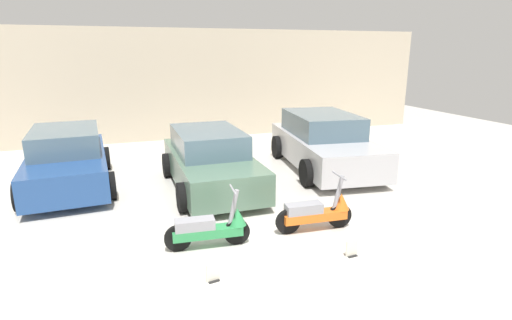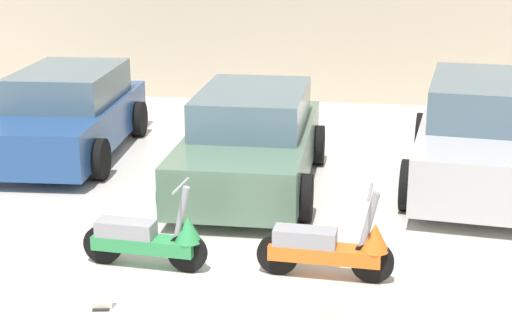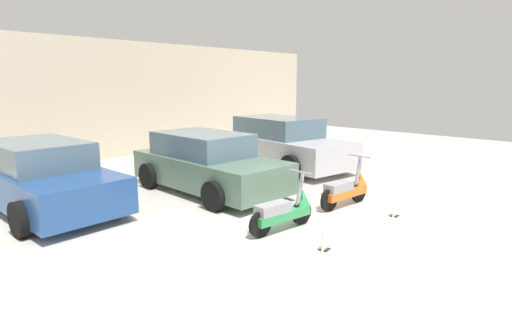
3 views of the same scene
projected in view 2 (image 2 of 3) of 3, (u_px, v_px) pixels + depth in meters
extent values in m
plane|color=silver|center=(184.00, 296.00, 7.65)|extent=(28.00, 28.00, 0.00)
cube|color=beige|center=(287.00, 7.00, 15.62)|extent=(19.60, 0.12, 3.80)
cylinder|color=black|center=(187.00, 252.00, 8.15)|extent=(0.43, 0.11, 0.42)
cylinder|color=black|center=(103.00, 244.00, 8.35)|extent=(0.43, 0.11, 0.42)
cube|color=#2D8C4C|center=(144.00, 244.00, 8.23)|extent=(1.13, 0.35, 0.15)
cube|color=gray|center=(126.00, 228.00, 8.23)|extent=(0.64, 0.30, 0.17)
cylinder|color=gray|center=(181.00, 214.00, 8.03)|extent=(0.20, 0.09, 0.60)
cylinder|color=gray|center=(181.00, 186.00, 7.95)|extent=(0.07, 0.49, 0.03)
cone|color=#2D8C4C|center=(188.00, 229.00, 8.07)|extent=(0.31, 0.31, 0.28)
cylinder|color=black|center=(372.00, 262.00, 7.90)|extent=(0.44, 0.10, 0.44)
cylinder|color=black|center=(278.00, 254.00, 8.09)|extent=(0.44, 0.10, 0.44)
cube|color=orange|center=(325.00, 253.00, 7.98)|extent=(1.15, 0.33, 0.15)
cube|color=gray|center=(305.00, 237.00, 7.97)|extent=(0.65, 0.29, 0.17)
cylinder|color=gray|center=(369.00, 221.00, 7.78)|extent=(0.21, 0.09, 0.62)
cylinder|color=gray|center=(370.00, 192.00, 7.69)|extent=(0.06, 0.51, 0.03)
cone|color=orange|center=(375.00, 237.00, 7.82)|extent=(0.31, 0.31, 0.29)
cube|color=navy|center=(67.00, 124.00, 12.26)|extent=(1.86, 3.99, 0.65)
cube|color=slate|center=(69.00, 85.00, 12.32)|extent=(1.56, 2.26, 0.51)
cylinder|color=black|center=(99.00, 159.00, 11.09)|extent=(0.24, 0.60, 0.59)
cylinder|color=black|center=(138.00, 119.00, 13.40)|extent=(0.24, 0.60, 0.59)
cylinder|color=black|center=(42.00, 117.00, 13.54)|extent=(0.24, 0.60, 0.59)
cube|color=#51705B|center=(250.00, 152.00, 10.74)|extent=(1.64, 3.89, 0.65)
cube|color=slate|center=(253.00, 108.00, 10.79)|extent=(1.43, 2.18, 0.51)
cylinder|color=black|center=(304.00, 197.00, 9.54)|extent=(0.21, 0.59, 0.59)
cylinder|color=black|center=(170.00, 191.00, 9.77)|extent=(0.21, 0.59, 0.59)
cylinder|color=black|center=(317.00, 145.00, 11.82)|extent=(0.21, 0.59, 0.59)
cylinder|color=black|center=(208.00, 141.00, 12.05)|extent=(0.21, 0.59, 0.59)
cube|color=#B7B7BC|center=(486.00, 147.00, 10.83)|extent=(2.27, 4.44, 0.71)
cube|color=slate|center=(489.00, 98.00, 10.88)|extent=(1.83, 2.55, 0.56)
cylinder|color=black|center=(409.00, 185.00, 9.90)|extent=(0.30, 0.67, 0.65)
cylinder|color=black|center=(423.00, 133.00, 12.34)|extent=(0.30, 0.67, 0.65)
cube|color=black|center=(102.00, 308.00, 7.40)|extent=(0.18, 0.15, 0.01)
cube|color=silver|center=(101.00, 296.00, 7.37)|extent=(0.20, 0.06, 0.26)
cube|color=silver|center=(332.00, 313.00, 7.05)|extent=(0.20, 0.05, 0.26)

